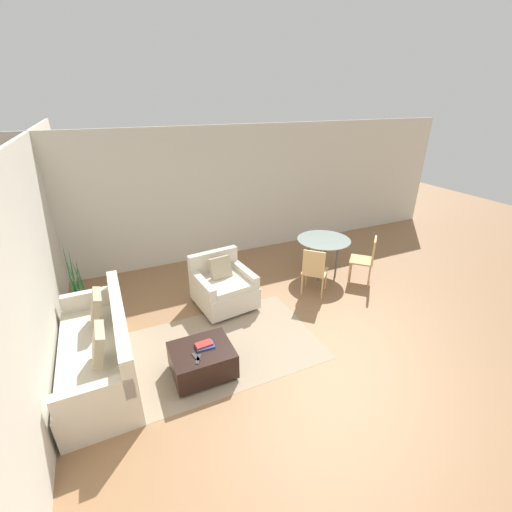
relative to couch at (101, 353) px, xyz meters
The scene contains 14 objects.
ground_plane 2.72m from the couch, 22.61° to the right, with size 20.00×20.00×0.00m, color #936B47.
wall_back 3.94m from the couch, 48.97° to the left, with size 12.00×0.06×2.75m.
wall_left 1.27m from the couch, 139.23° to the left, with size 0.06×12.00×2.75m.
area_rug 1.59m from the couch, ahead, with size 2.68×1.77×0.01m.
couch is the anchor object (origin of this frame).
armchair 2.13m from the couch, 24.13° to the left, with size 0.99×1.01×0.86m.
ottoman 1.28m from the couch, 25.11° to the right, with size 0.76×0.64×0.39m.
book_stack 1.31m from the couch, 22.96° to the right, with size 0.23×0.17×0.05m.
tv_remote_primary 1.28m from the couch, 33.54° to the right, with size 0.11×0.16×0.01m.
tv_remote_secondary 1.24m from the couch, 31.93° to the right, with size 0.08×0.17×0.01m.
potted_plant 1.59m from the couch, 98.40° to the left, with size 0.34×0.34×1.25m.
dining_table 4.25m from the couch, 14.92° to the left, with size 1.02×1.02×0.76m.
dining_chair_near_left 3.55m from the couch, ahead, with size 0.59×0.59×0.90m.
dining_chair_near_right 4.71m from the couch, ahead, with size 0.59×0.59×0.90m.
Camera 1 is at (-2.12, -2.85, 3.25)m, focal length 24.00 mm.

